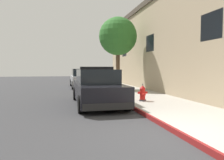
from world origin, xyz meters
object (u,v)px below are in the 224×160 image
object	(u,v)px
police_cruiser	(97,88)
parked_car_silver_ahead	(82,79)
fire_hydrant	(143,93)
street_tree	(118,37)

from	to	relation	value
police_cruiser	parked_car_silver_ahead	xyz separation A→B (m)	(0.14, 8.92, -0.00)
police_cruiser	fire_hydrant	world-z (taller)	police_cruiser
police_cruiser	street_tree	distance (m)	6.70
parked_car_silver_ahead	street_tree	size ratio (longest dim) A/B	0.96
police_cruiser	street_tree	bearing A→B (deg)	66.70
parked_car_silver_ahead	police_cruiser	bearing A→B (deg)	-90.92
fire_hydrant	street_tree	size ratio (longest dim) A/B	0.15
street_tree	parked_car_silver_ahead	bearing A→B (deg)	122.53
street_tree	police_cruiser	bearing A→B (deg)	-113.30
parked_car_silver_ahead	street_tree	xyz separation A→B (m)	(2.21, -3.46, 3.10)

